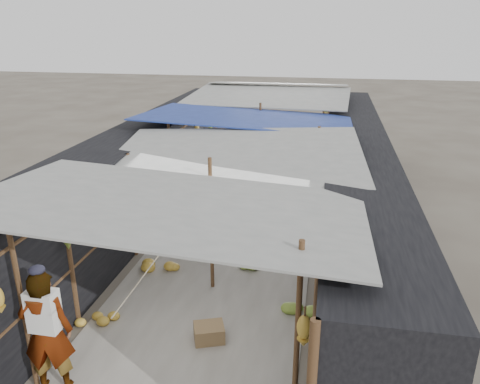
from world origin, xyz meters
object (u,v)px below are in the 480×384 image
Objects in this scene: vendor_elderly at (47,332)px; shopper_blue at (207,221)px; black_basin at (313,195)px; vendor_seated at (310,176)px; crate_near at (209,333)px.

vendor_elderly reaches higher than shopper_blue.
vendor_seated is at bearing 102.00° from black_basin.
vendor_seated reaches higher than crate_near.
vendor_seated is (3.05, 9.10, -0.52)m from vendor_elderly.
shopper_blue is 1.78× the size of vendor_seated.
shopper_blue is at bearing -19.63° from vendor_seated.
vendor_seated is (2.01, 4.64, -0.32)m from shopper_blue.
vendor_elderly is 2.29× the size of vendor_seated.
vendor_seated is at bearing 60.39° from crate_near.
vendor_elderly is at bearing -163.71° from crate_near.
black_basin is (1.36, 6.91, -0.05)m from crate_near.
crate_near is 0.58× the size of vendor_seated.
crate_near is at bearing -101.15° from black_basin.
crate_near is at bearing -157.98° from vendor_elderly.
crate_near is at bearing -5.08° from vendor_seated.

